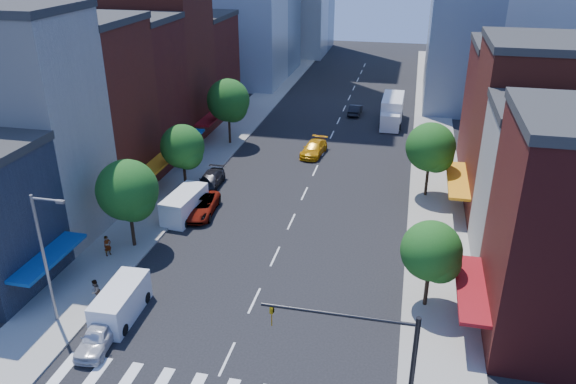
% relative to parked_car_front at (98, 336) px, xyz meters
% --- Properties ---
extents(ground, '(220.00, 220.00, 0.00)m').
position_rel_parked_car_front_xyz_m(ground, '(8.05, 0.56, -0.74)').
color(ground, black).
rests_on(ground, ground).
extents(sidewalk_left, '(5.00, 120.00, 0.15)m').
position_rel_parked_car_front_xyz_m(sidewalk_left, '(-4.45, 40.56, -0.66)').
color(sidewalk_left, gray).
rests_on(sidewalk_left, ground).
extents(sidewalk_right, '(5.00, 120.00, 0.15)m').
position_rel_parked_car_front_xyz_m(sidewalk_right, '(20.55, 40.56, -0.66)').
color(sidewalk_right, gray).
rests_on(sidewalk_right, ground).
extents(bldg_left_1, '(12.00, 8.00, 18.00)m').
position_rel_parked_car_front_xyz_m(bldg_left_1, '(-12.95, 12.56, 8.26)').
color(bldg_left_1, silver).
rests_on(bldg_left_1, ground).
extents(bldg_left_2, '(12.00, 9.00, 16.00)m').
position_rel_parked_car_front_xyz_m(bldg_left_2, '(-12.95, 21.06, 7.26)').
color(bldg_left_2, maroon).
rests_on(bldg_left_2, ground).
extents(bldg_left_3, '(12.00, 8.00, 15.00)m').
position_rel_parked_car_front_xyz_m(bldg_left_3, '(-12.95, 29.56, 6.76)').
color(bldg_left_3, '#561615').
rests_on(bldg_left_3, ground).
extents(bldg_left_4, '(12.00, 9.00, 17.00)m').
position_rel_parked_car_front_xyz_m(bldg_left_4, '(-12.95, 38.06, 7.76)').
color(bldg_left_4, maroon).
rests_on(bldg_left_4, ground).
extents(bldg_left_5, '(12.00, 10.00, 13.00)m').
position_rel_parked_car_front_xyz_m(bldg_left_5, '(-12.95, 47.56, 5.76)').
color(bldg_left_5, '#561615').
rests_on(bldg_left_5, ground).
extents(bldg_right_1, '(12.00, 8.00, 12.00)m').
position_rel_parked_car_front_xyz_m(bldg_right_1, '(29.05, 15.56, 5.26)').
color(bldg_right_1, silver).
rests_on(bldg_right_1, ground).
extents(bldg_right_2, '(12.00, 10.00, 15.00)m').
position_rel_parked_car_front_xyz_m(bldg_right_2, '(29.05, 24.56, 6.76)').
color(bldg_right_2, maroon).
rests_on(bldg_right_2, ground).
extents(bldg_right_3, '(12.00, 10.00, 13.00)m').
position_rel_parked_car_front_xyz_m(bldg_right_3, '(29.05, 34.56, 5.76)').
color(bldg_right_3, '#561615').
rests_on(bldg_right_3, ground).
extents(streetlight, '(2.25, 0.25, 9.00)m').
position_rel_parked_car_front_xyz_m(streetlight, '(-3.75, 1.56, 4.54)').
color(streetlight, slate).
rests_on(streetlight, sidewalk_left).
extents(tree_left_near, '(4.80, 4.80, 7.30)m').
position_rel_parked_car_front_xyz_m(tree_left_near, '(-3.30, 11.49, 4.13)').
color(tree_left_near, black).
rests_on(tree_left_near, sidewalk_left).
extents(tree_left_mid, '(4.20, 4.20, 6.65)m').
position_rel_parked_car_front_xyz_m(tree_left_mid, '(-3.30, 22.49, 3.79)').
color(tree_left_mid, black).
rests_on(tree_left_mid, sidewalk_left).
extents(tree_left_far, '(5.00, 5.00, 7.75)m').
position_rel_parked_car_front_xyz_m(tree_left_far, '(-3.30, 36.49, 4.46)').
color(tree_left_far, black).
rests_on(tree_left_far, sidewalk_left).
extents(tree_right_near, '(4.00, 4.00, 6.20)m').
position_rel_parked_car_front_xyz_m(tree_right_near, '(19.70, 8.49, 3.45)').
color(tree_right_near, black).
rests_on(tree_right_near, sidewalk_right).
extents(tree_right_far, '(4.60, 4.60, 7.20)m').
position_rel_parked_car_front_xyz_m(tree_right_far, '(19.70, 26.49, 4.13)').
color(tree_right_far, black).
rests_on(tree_right_far, sidewalk_right).
extents(parked_car_front, '(2.20, 4.49, 1.48)m').
position_rel_parked_car_front_xyz_m(parked_car_front, '(0.00, 0.00, 0.00)').
color(parked_car_front, silver).
rests_on(parked_car_front, ground).
extents(parked_car_second, '(1.50, 4.26, 1.40)m').
position_rel_parked_car_front_xyz_m(parked_car_second, '(-1.45, 18.58, -0.04)').
color(parked_car_second, black).
rests_on(parked_car_second, ground).
extents(parked_car_third, '(3.17, 5.95, 1.59)m').
position_rel_parked_car_front_xyz_m(parked_car_third, '(-0.30, 18.26, 0.06)').
color(parked_car_third, '#999999').
rests_on(parked_car_third, ground).
extents(parked_car_rear, '(2.16, 5.02, 1.44)m').
position_rel_parked_car_front_xyz_m(parked_car_rear, '(-1.45, 24.14, -0.02)').
color(parked_car_rear, black).
rests_on(parked_car_rear, ground).
extents(cargo_van_near, '(2.29, 5.24, 2.20)m').
position_rel_parked_car_front_xyz_m(cargo_van_near, '(-0.00, 2.86, 0.35)').
color(cargo_van_near, silver).
rests_on(cargo_van_near, ground).
extents(cargo_van_far, '(2.61, 5.61, 2.32)m').
position_rel_parked_car_front_xyz_m(cargo_van_far, '(-1.46, 17.35, 0.41)').
color(cargo_van_far, white).
rests_on(cargo_van_far, ground).
extents(taxi, '(2.75, 5.54, 1.55)m').
position_rel_parked_car_front_xyz_m(taxi, '(7.05, 35.16, 0.04)').
color(taxi, orange).
rests_on(taxi, ground).
extents(traffic_car_oncoming, '(1.69, 4.38, 1.42)m').
position_rel_parked_car_front_xyz_m(traffic_car_oncoming, '(9.92, 51.85, -0.03)').
color(traffic_car_oncoming, black).
rests_on(traffic_car_oncoming, ground).
extents(traffic_car_far, '(1.97, 4.59, 1.54)m').
position_rel_parked_car_front_xyz_m(traffic_car_far, '(14.90, 58.67, 0.03)').
color(traffic_car_far, '#999999').
rests_on(traffic_car_far, ground).
extents(box_truck, '(2.79, 8.75, 3.51)m').
position_rel_parked_car_front_xyz_m(box_truck, '(15.06, 49.00, 0.92)').
color(box_truck, silver).
rests_on(box_truck, ground).
extents(pedestrian_near, '(0.66, 0.74, 1.69)m').
position_rel_parked_car_front_xyz_m(pedestrian_near, '(-4.68, 9.65, 0.26)').
color(pedestrian_near, '#999999').
rests_on(pedestrian_near, sidewalk_left).
extents(pedestrian_far, '(0.66, 0.83, 1.67)m').
position_rel_parked_car_front_xyz_m(pedestrian_far, '(-2.45, 3.95, 0.25)').
color(pedestrian_far, '#999999').
rests_on(pedestrian_far, sidewalk_left).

